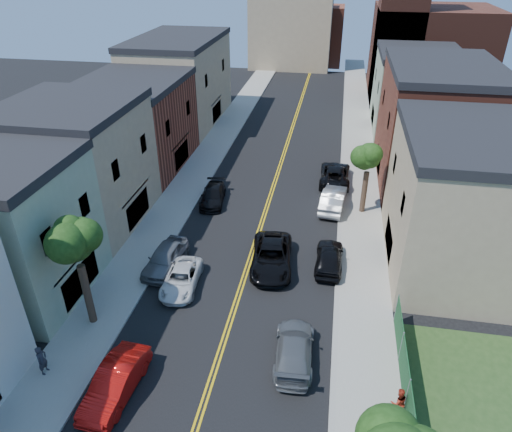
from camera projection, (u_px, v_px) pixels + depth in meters
The scene contains 28 objects.
sidewalk_left at pixel (209, 153), 49.32m from camera, with size 3.20×100.00×0.15m, color gray.
sidewalk_right at pixel (360, 163), 46.94m from camera, with size 3.20×100.00×0.15m, color gray.
curb_left at pixel (225, 154), 49.05m from camera, with size 0.30×100.00×0.15m, color gray.
curb_right at pixel (342, 162), 47.20m from camera, with size 0.30×100.00×0.15m, color gray.
bldg_left_palegrn at pixel (3, 234), 27.73m from camera, with size 9.00×8.00×8.50m, color gray.
bldg_left_tan_near at pixel (77, 168), 35.25m from camera, with size 9.00×10.00×9.00m, color #998466.
bldg_left_brick at pixel (135, 127), 44.85m from camera, with size 9.00×12.00×8.00m, color brown.
bldg_left_tan_far at pixel (180, 83), 56.37m from camera, with size 9.00×16.00×9.50m, color #998466.
bldg_right_tan at pixel (466, 206), 30.19m from camera, with size 9.00×12.00×9.00m, color #998466.
bldg_right_brick at pixel (435, 127), 41.83m from camera, with size 9.00×14.00×10.00m, color brown.
bldg_right_palegrn at pixel (415, 93), 54.11m from camera, with size 9.00×12.00×8.50m, color gray.
church at pixel (423, 44), 65.05m from camera, with size 16.20×14.20×22.60m.
backdrop_left at pixel (291, 32), 81.43m from camera, with size 14.00×8.00×12.00m, color #998466.
backdrop_center at pixel (315, 35), 84.73m from camera, with size 10.00×8.00×10.00m, color brown.
fence_right at pixel (411, 423), 20.26m from camera, with size 0.04×15.00×1.90m, color #143F1E.
tree_left_mid at pixel (72, 227), 23.94m from camera, with size 5.20×5.20×9.29m.
tree_right_far at pixel (370, 148), 35.57m from camera, with size 4.40×4.40×8.03m.
red_sedan at pixel (115, 383), 22.51m from camera, with size 1.67×4.80×1.58m, color red.
white_pickup at pixel (181, 279), 29.79m from camera, with size 2.11×4.57×1.27m, color silver.
grey_car_left at pixel (165, 258), 31.48m from camera, with size 1.92×4.78×1.63m, color slate.
black_car_left at pixel (213, 195), 39.64m from camera, with size 1.88×4.63×1.34m, color black.
grey_car_right at pixel (294, 349), 24.47m from camera, with size 2.02×4.98×1.45m, color #585C60.
black_car_right at pixel (329, 257), 31.59m from camera, with size 1.84×4.58×1.56m, color black.
silver_car_right at pixel (333, 199), 38.69m from camera, with size 1.81×5.20×1.71m, color #B2B5BA.
dark_car_right_far at pixel (335, 174), 43.04m from camera, with size 2.69×5.84×1.62m, color black.
black_suv_lane at pixel (272, 257), 31.58m from camera, with size 2.69×5.84×1.62m, color black.
pedestrian_left at pixel (42, 360), 23.45m from camera, with size 0.62×0.41×1.71m, color #28272F.
pedestrian_right at pixel (398, 402), 21.36m from camera, with size 0.78×0.61×1.61m, color #A02818.
Camera 1 is at (5.07, -4.38, 19.17)m, focal length 32.46 mm.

